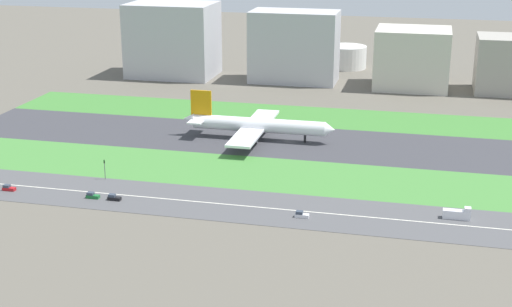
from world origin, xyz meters
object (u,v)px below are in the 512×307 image
(terminal_building, at_px, (173,40))
(hangar_building, at_px, (294,47))
(truck_2, at_px, (457,214))
(car_1, at_px, (92,196))
(car_2, at_px, (301,215))
(car_0, at_px, (114,198))
(traffic_light, at_px, (105,168))
(fuel_tank_west, at_px, (346,57))
(airliner, at_px, (255,125))
(car_3, at_px, (9,188))
(office_tower, at_px, (412,58))

(terminal_building, xyz_separation_m, hangar_building, (71.26, 0.00, -1.24))
(truck_2, relative_size, hangar_building, 0.17)
(car_1, distance_m, hangar_building, 195.63)
(car_1, bearing_deg, car_2, -180.00)
(car_0, xyz_separation_m, hangar_building, (24.79, 192.00, 18.79))
(car_2, height_order, traffic_light, traffic_light)
(fuel_tank_west, bearing_deg, traffic_light, -105.40)
(airliner, bearing_deg, car_0, -110.69)
(car_2, xyz_separation_m, traffic_light, (-74.11, 17.99, 3.37))
(car_3, distance_m, truck_2, 149.37)
(car_1, distance_m, truck_2, 118.41)
(airliner, height_order, office_tower, office_tower)
(truck_2, height_order, car_2, truck_2)
(hangar_building, relative_size, office_tower, 1.23)
(fuel_tank_west, bearing_deg, office_tower, -48.11)
(car_3, height_order, car_2, same)
(car_1, height_order, office_tower, office_tower)
(truck_2, relative_size, office_tower, 0.21)
(traffic_light, height_order, fuel_tank_west, fuel_tank_west)
(office_tower, xyz_separation_m, fuel_tank_west, (-40.36, 45.00, -9.20))
(car_2, distance_m, terminal_building, 221.89)
(fuel_tank_west, bearing_deg, truck_2, -74.93)
(traffic_light, bearing_deg, airliner, 55.90)
(car_1, xyz_separation_m, traffic_light, (-3.49, 17.99, 3.37))
(hangar_building, xyz_separation_m, fuel_tank_west, (24.38, 45.00, -12.96))
(car_2, relative_size, hangar_building, 0.09)
(airliner, bearing_deg, truck_2, -40.07)
(terminal_building, relative_size, office_tower, 1.24)
(truck_2, height_order, traffic_light, traffic_light)
(car_1, relative_size, office_tower, 0.11)
(car_3, bearing_deg, airliner, -131.16)
(terminal_building, height_order, hangar_building, terminal_building)
(terminal_building, xyz_separation_m, office_tower, (136.00, 0.00, -5.00))
(truck_2, bearing_deg, car_0, -174.82)
(terminal_building, bearing_deg, airliner, -56.33)
(car_2, bearing_deg, traffic_light, -13.65)
(terminal_building, bearing_deg, car_2, -60.32)
(terminal_building, distance_m, fuel_tank_west, 106.65)
(airliner, distance_m, car_1, 86.55)
(hangar_building, bearing_deg, car_2, -78.76)
(hangar_building, bearing_deg, traffic_light, -101.68)
(car_3, height_order, fuel_tank_west, fuel_tank_west)
(car_3, xyz_separation_m, car_2, (101.66, 0.00, 0.00))
(car_0, relative_size, fuel_tank_west, 0.18)
(car_1, relative_size, fuel_tank_west, 0.18)
(car_1, distance_m, car_3, 31.05)
(airliner, xyz_separation_m, truck_2, (80.84, -68.00, -4.56))
(truck_2, xyz_separation_m, office_tower, (-20.77, 182.00, 14.28))
(car_3, height_order, office_tower, office_tower)
(car_1, height_order, hangar_building, hangar_building)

